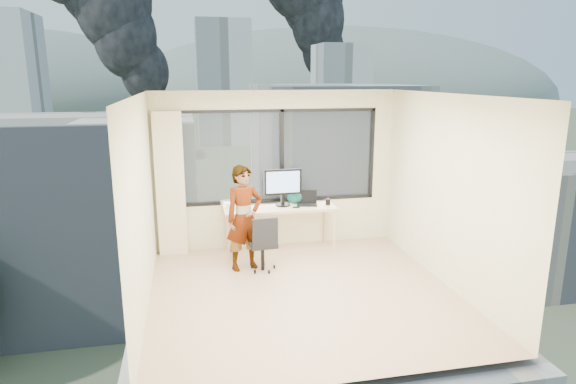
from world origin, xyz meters
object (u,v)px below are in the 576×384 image
object	(u,v)px
chair	(262,242)
person	(244,218)
desk	(280,229)
handbag	(295,198)
monitor	(283,187)
laptop	(307,199)
game_console	(233,203)

from	to	relation	value
chair	person	bearing A→B (deg)	148.26
desk	handbag	size ratio (longest dim) A/B	7.12
desk	handbag	bearing A→B (deg)	29.21
person	handbag	distance (m)	1.24
handbag	person	bearing A→B (deg)	-130.41
monitor	person	bearing A→B (deg)	-136.39
chair	laptop	world-z (taller)	laptop
monitor	handbag	size ratio (longest dim) A/B	2.44
monitor	game_console	xyz separation A→B (m)	(-0.80, 0.15, -0.27)
game_console	laptop	xyz separation A→B (m)	(1.20, -0.19, 0.06)
laptop	handbag	world-z (taller)	laptop
desk	chair	world-z (taller)	chair
laptop	desk	bearing A→B (deg)	-164.87
desk	handbag	world-z (taller)	handbag
desk	person	xyz separation A→B (m)	(-0.66, -0.64, 0.41)
desk	person	size ratio (longest dim) A/B	1.15
laptop	game_console	bearing A→B (deg)	-176.22
chair	handbag	xyz separation A→B (m)	(0.69, 0.93, 0.41)
person	laptop	distance (m)	1.30
chair	monitor	distance (m)	1.14
game_console	laptop	distance (m)	1.21
desk	monitor	xyz separation A→B (m)	(0.06, 0.06, 0.68)
game_console	person	bearing A→B (deg)	-99.97
desk	laptop	xyz separation A→B (m)	(0.46, 0.02, 0.48)
person	game_console	distance (m)	0.86
handbag	game_console	bearing A→B (deg)	-173.80
chair	game_console	xyz separation A→B (m)	(-0.33, 0.98, 0.36)
desk	chair	distance (m)	0.87
chair	laptop	xyz separation A→B (m)	(0.87, 0.79, 0.42)
monitor	chair	bearing A→B (deg)	-120.36
person	handbag	xyz separation A→B (m)	(0.94, 0.80, 0.06)
monitor	laptop	bearing A→B (deg)	-7.72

